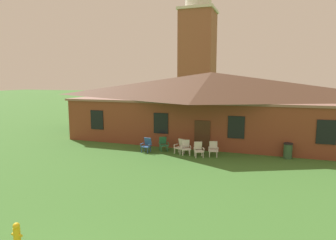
# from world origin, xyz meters

# --- Properties ---
(brick_building) EXTENTS (22.27, 10.40, 5.49)m
(brick_building) POSITION_xyz_m (0.00, 20.65, 2.80)
(brick_building) COLOR brown
(brick_building) RESTS_ON ground
(dome_tower) EXTENTS (5.18, 5.18, 20.66)m
(dome_tower) POSITION_xyz_m (-5.73, 39.29, 9.51)
(dome_tower) COLOR #93563D
(dome_tower) RESTS_ON ground
(lawn_chair_by_porch) EXTENTS (0.66, 0.69, 0.96)m
(lawn_chair_by_porch) POSITION_xyz_m (-3.09, 13.97, 0.50)
(lawn_chair_by_porch) COLOR #2D5693
(lawn_chair_by_porch) RESTS_ON ground
(lawn_chair_near_door) EXTENTS (0.84, 0.87, 0.96)m
(lawn_chair_near_door) POSITION_xyz_m (-2.14, 14.67, 0.50)
(lawn_chair_near_door) COLOR #28704C
(lawn_chair_near_door) RESTS_ON ground
(lawn_chair_left_end) EXTENTS (0.76, 0.82, 0.96)m
(lawn_chair_left_end) POSITION_xyz_m (-0.81, 14.38, 0.50)
(lawn_chair_left_end) COLOR silver
(lawn_chair_left_end) RESTS_ON ground
(lawn_chair_middle) EXTENTS (0.77, 0.82, 0.96)m
(lawn_chair_middle) POSITION_xyz_m (-0.39, 14.21, 0.50)
(lawn_chair_middle) COLOR white
(lawn_chair_middle) RESTS_ON ground
(lawn_chair_right_end) EXTENTS (0.80, 0.84, 0.96)m
(lawn_chair_right_end) POSITION_xyz_m (0.54, 13.91, 0.50)
(lawn_chair_right_end) COLOR silver
(lawn_chair_right_end) RESTS_ON ground
(lawn_chair_far_side) EXTENTS (0.72, 0.76, 0.96)m
(lawn_chair_far_side) POSITION_xyz_m (1.40, 14.38, 0.50)
(lawn_chair_far_side) COLOR white
(lawn_chair_far_side) RESTS_ON ground
(fire_hydrant) EXTENTS (0.36, 0.28, 0.79)m
(fire_hydrant) POSITION_xyz_m (-2.14, 2.14, 0.38)
(fire_hydrant) COLOR gold
(fire_hydrant) RESTS_ON ground
(trash_bin) EXTENTS (0.56, 0.56, 0.98)m
(trash_bin) POSITION_xyz_m (5.92, 15.35, 0.50)
(trash_bin) COLOR #335638
(trash_bin) RESTS_ON ground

